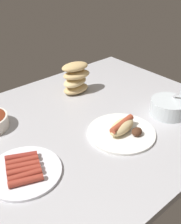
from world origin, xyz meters
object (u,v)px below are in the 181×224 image
at_px(bread_stack, 76,78).
at_px(bowl_coleslaw, 169,106).
at_px(plate_sausages, 24,170).
at_px(plate_hotdog_assembled, 122,130).

bearing_deg(bread_stack, bowl_coleslaw, -67.59).
height_order(plate_sausages, plate_hotdog_assembled, plate_hotdog_assembled).
bearing_deg(plate_hotdog_assembled, plate_sausages, 171.01).
xyz_separation_m(bowl_coleslaw, bread_stack, (-0.17, 0.40, 0.04)).
xyz_separation_m(bowl_coleslaw, plate_sausages, (-0.62, 0.09, -0.03)).
xyz_separation_m(bowl_coleslaw, plate_hotdog_assembled, (-0.24, 0.03, -0.02)).
height_order(bowl_coleslaw, plate_hotdog_assembled, bowl_coleslaw).
relative_size(bowl_coleslaw, plate_hotdog_assembled, 0.62).
distance_m(bread_stack, plate_hotdog_assembled, 0.39).
distance_m(bowl_coleslaw, bread_stack, 0.44).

